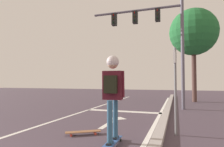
# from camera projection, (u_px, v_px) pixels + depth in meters

# --- Properties ---
(lane_line_center) EXTENTS (0.12, 20.00, 0.01)m
(lane_line_center) POSITION_uv_depth(u_px,v_px,m) (64.00, 118.00, 6.92)
(lane_line_center) COLOR silver
(lane_line_center) RESTS_ON ground
(lane_line_curbside) EXTENTS (0.12, 20.00, 0.01)m
(lane_line_curbside) POSITION_uv_depth(u_px,v_px,m) (155.00, 124.00, 5.89)
(lane_line_curbside) COLOR silver
(lane_line_curbside) RESTS_ON ground
(stop_bar) EXTENTS (3.38, 0.40, 0.01)m
(stop_bar) POSITION_uv_depth(u_px,v_px,m) (124.00, 111.00, 8.39)
(stop_bar) COLOR silver
(stop_bar) RESTS_ON ground
(lane_arrow_stem) EXTENTS (0.16, 1.40, 0.01)m
(lane_arrow_stem) POSITION_uv_depth(u_px,v_px,m) (109.00, 124.00, 5.97)
(lane_arrow_stem) COLOR silver
(lane_arrow_stem) RESTS_ON ground
(lane_arrow_head) EXTENTS (0.71, 0.71, 0.01)m
(lane_arrow_head) POSITION_uv_depth(u_px,v_px,m) (117.00, 119.00, 6.77)
(lane_arrow_head) COLOR silver
(lane_arrow_head) RESTS_ON ground
(curb_strip) EXTENTS (0.24, 24.00, 0.14)m
(curb_strip) POSITION_uv_depth(u_px,v_px,m) (163.00, 123.00, 5.81)
(curb_strip) COLOR #A59A96
(curb_strip) RESTS_ON ground
(skateboard) EXTENTS (0.23, 0.87, 0.09)m
(skateboard) POSITION_uv_depth(u_px,v_px,m) (113.00, 142.00, 3.96)
(skateboard) COLOR #315390
(skateboard) RESTS_ON ground
(skater) EXTENTS (0.49, 0.64, 1.78)m
(skater) POSITION_uv_depth(u_px,v_px,m) (113.00, 86.00, 3.99)
(skater) COLOR #2D5472
(skater) RESTS_ON skateboard
(spare_skateboard) EXTENTS (0.82, 0.62, 0.09)m
(spare_skateboard) POSITION_uv_depth(u_px,v_px,m) (83.00, 132.00, 4.73)
(spare_skateboard) COLOR #8F5B38
(spare_skateboard) RESTS_ON ground
(traffic_signal_mast) EXTENTS (4.65, 0.34, 5.47)m
(traffic_signal_mast) POSITION_uv_depth(u_px,v_px,m) (154.00, 30.00, 9.60)
(traffic_signal_mast) COLOR #5C5766
(traffic_signal_mast) RESTS_ON ground
(street_sign_post) EXTENTS (0.08, 0.44, 2.17)m
(street_sign_post) POSITION_uv_depth(u_px,v_px,m) (175.00, 77.00, 4.75)
(street_sign_post) COLOR slate
(street_sign_post) RESTS_ON ground
(roadside_tree) EXTENTS (3.05, 3.05, 6.07)m
(roadside_tree) POSITION_uv_depth(u_px,v_px,m) (193.00, 32.00, 12.49)
(roadside_tree) COLOR brown
(roadside_tree) RESTS_ON ground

